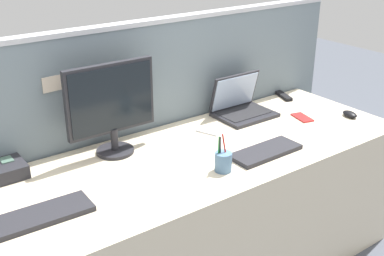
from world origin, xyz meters
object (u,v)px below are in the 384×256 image
at_px(cell_phone_red_case, 302,117).
at_px(desk_phone, 2,169).
at_px(computer_mouse_right_hand, 350,114).
at_px(laptop, 241,105).
at_px(tv_remote, 283,96).
at_px(keyboard_main, 266,152).
at_px(keyboard_spare, 40,216).
at_px(desktop_monitor, 111,104).
at_px(pen_cup, 223,161).
at_px(cell_phone_white_slab, 209,131).

bearing_deg(cell_phone_red_case, desk_phone, -178.10).
distance_m(computer_mouse_right_hand, cell_phone_red_case, 0.28).
relative_size(laptop, desk_phone, 1.79).
height_order(cell_phone_red_case, tv_remote, tv_remote).
bearing_deg(laptop, keyboard_main, -117.64).
distance_m(laptop, computer_mouse_right_hand, 0.63).
bearing_deg(laptop, cell_phone_red_case, -45.77).
distance_m(desk_phone, keyboard_main, 1.22).
bearing_deg(tv_remote, computer_mouse_right_hand, -63.12).
xyz_separation_m(keyboard_spare, tv_remote, (1.75, 0.42, -0.00)).
xyz_separation_m(desk_phone, computer_mouse_right_hand, (1.83, -0.46, -0.02)).
bearing_deg(keyboard_main, tv_remote, 37.65).
xyz_separation_m(laptop, keyboard_spare, (-1.33, -0.36, -0.05)).
distance_m(desktop_monitor, tv_remote, 1.27).
xyz_separation_m(keyboard_main, pen_cup, (-0.28, -0.01, 0.04)).
bearing_deg(computer_mouse_right_hand, cell_phone_red_case, 160.85).
relative_size(laptop, keyboard_spare, 0.82).
height_order(keyboard_main, tv_remote, keyboard_main).
xyz_separation_m(desktop_monitor, pen_cup, (0.31, -0.46, -0.20)).
bearing_deg(cell_phone_red_case, keyboard_main, -143.95).
bearing_deg(cell_phone_red_case, keyboard_spare, -163.18).
xyz_separation_m(desk_phone, keyboard_spare, (0.01, -0.42, -0.03)).
height_order(desktop_monitor, tv_remote, desktop_monitor).
height_order(keyboard_main, cell_phone_red_case, keyboard_main).
distance_m(computer_mouse_right_hand, pen_cup, 1.01).
bearing_deg(cell_phone_red_case, cell_phone_white_slab, 176.86).
distance_m(desktop_monitor, desk_phone, 0.56).
bearing_deg(keyboard_spare, laptop, 16.95).
distance_m(laptop, tv_remote, 0.43).
bearing_deg(laptop, cell_phone_white_slab, -162.95).
relative_size(desk_phone, cell_phone_white_slab, 1.39).
height_order(desktop_monitor, cell_phone_red_case, desktop_monitor).
bearing_deg(computer_mouse_right_hand, laptop, 152.76).
height_order(keyboard_main, pen_cup, pen_cup).
bearing_deg(cell_phone_red_case, pen_cup, -150.92).
relative_size(pen_cup, cell_phone_red_case, 1.30).
relative_size(cell_phone_red_case, cell_phone_white_slab, 1.04).
height_order(desktop_monitor, keyboard_main, desktop_monitor).
bearing_deg(desk_phone, keyboard_spare, -88.00).
xyz_separation_m(desktop_monitor, cell_phone_white_slab, (0.52, -0.08, -0.25)).
height_order(cell_phone_red_case, cell_phone_white_slab, same).
bearing_deg(cell_phone_white_slab, tv_remote, -9.26).
distance_m(laptop, cell_phone_red_case, 0.36).
bearing_deg(desktop_monitor, desk_phone, 172.31).
height_order(laptop, keyboard_main, laptop).
xyz_separation_m(computer_mouse_right_hand, cell_phone_red_case, (-0.24, 0.15, -0.01)).
bearing_deg(cell_phone_white_slab, computer_mouse_right_hand, -42.53).
bearing_deg(tv_remote, keyboard_main, -123.07).
height_order(pen_cup, cell_phone_red_case, pen_cup).
bearing_deg(cell_phone_white_slab, desktop_monitor, 149.44).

